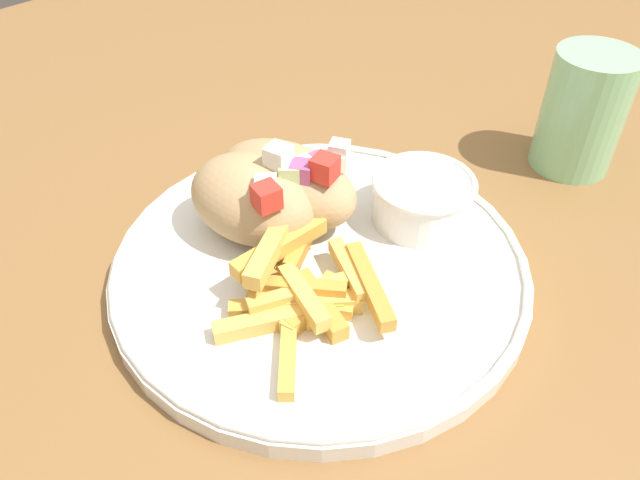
# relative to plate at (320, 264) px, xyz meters

# --- Properties ---
(table) EXTENTS (1.38, 1.38, 0.78)m
(table) POSITION_rel_plate_xyz_m (0.01, 0.04, -0.08)
(table) COLOR brown
(table) RESTS_ON ground_plane
(plate) EXTENTS (0.31, 0.31, 0.02)m
(plate) POSITION_rel_plate_xyz_m (0.00, 0.00, 0.00)
(plate) COLOR white
(plate) RESTS_ON table
(pita_sandwich_near) EXTENTS (0.12, 0.10, 0.08)m
(pita_sandwich_near) POSITION_rel_plate_xyz_m (-0.06, -0.01, 0.04)
(pita_sandwich_near) COLOR tan
(pita_sandwich_near) RESTS_ON plate
(pita_sandwich_far) EXTENTS (0.13, 0.09, 0.07)m
(pita_sandwich_far) POSITION_rel_plate_xyz_m (-0.06, 0.02, 0.04)
(pita_sandwich_far) COLOR tan
(pita_sandwich_far) RESTS_ON plate
(fries_pile) EXTENTS (0.12, 0.13, 0.04)m
(fries_pile) POSITION_rel_plate_xyz_m (0.02, -0.04, 0.02)
(fries_pile) COLOR gold
(fries_pile) RESTS_ON plate
(sauce_ramekin) EXTENTS (0.08, 0.08, 0.04)m
(sauce_ramekin) POSITION_rel_plate_xyz_m (0.02, 0.09, 0.03)
(sauce_ramekin) COLOR white
(sauce_ramekin) RESTS_ON plate
(water_glass) EXTENTS (0.07, 0.07, 0.11)m
(water_glass) POSITION_rel_plate_xyz_m (0.06, 0.27, 0.04)
(water_glass) COLOR #8CCC93
(water_glass) RESTS_ON table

